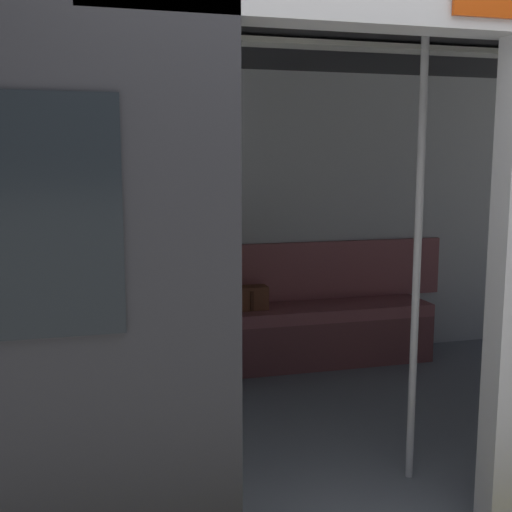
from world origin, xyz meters
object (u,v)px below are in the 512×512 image
Objects in this scene: train_car at (265,161)px; bench_seat at (236,326)px; handbag at (249,298)px; grab_pole_door at (226,267)px; grab_pole_far at (417,258)px; person_seated at (199,285)px; book at (139,313)px.

train_car is 2.13× the size of bench_seat.
grab_pole_door reaches higher than handbag.
grab_pole_far is at bearing -178.05° from grab_pole_door.
train_car is 1.47m from handbag.
grab_pole_door and grab_pole_far have the same top height.
person_seated is 5.36× the size of book.
person_seated reaches higher than handbag.
handbag is at bearing -99.75° from train_car.
grab_pole_door is 0.91m from grab_pole_far.
bench_seat is 0.23m from handbag.
book is (0.40, -0.12, -0.21)m from person_seated.
grab_pole_far is at bearing 100.96° from handbag.
train_car is at bearing 102.10° from person_seated.
handbag is (-0.39, -0.10, -0.14)m from person_seated.
grab_pole_far is (-0.46, 1.74, 0.74)m from bench_seat.
bench_seat is at bearing 141.08° from book.
book is 1.95m from grab_pole_door.
person_seated is 0.43m from handbag.
train_car reaches higher than bench_seat.
book is at bearing -5.53° from bench_seat.
train_car is 24.62× the size of handbag.
grab_pole_door is at bearing 84.13° from person_seated.
book is (0.79, -0.02, -0.07)m from handbag.
person_seated is at bearing 10.67° from bench_seat.
person_seated is 1.77m from grab_pole_door.
train_car reaches higher than grab_pole_far.
grab_pole_door is at bearing 1.95° from grab_pole_far.
book is at bearing -57.70° from grab_pole_far.
bench_seat is 1.97m from grab_pole_door.
handbag is at bearing -107.29° from grab_pole_door.
handbag is 1.90m from grab_pole_far.
handbag is 0.80m from book.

